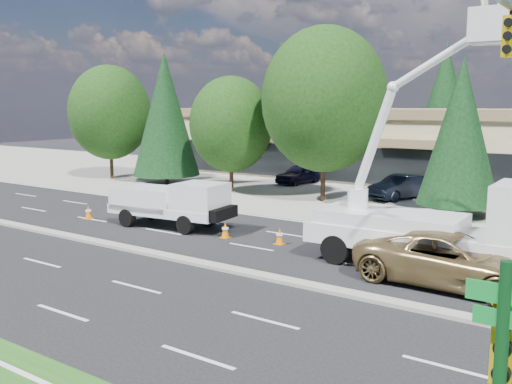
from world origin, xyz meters
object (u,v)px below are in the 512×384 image
Objects in this scene: bucket_truck at (448,215)px; minivan at (452,260)px; utility_pickup at (176,209)px; street_sign_pole at (501,383)px.

bucket_truck is 1.94m from minivan.
minivan is at bearing -12.89° from utility_pickup.
utility_pickup is 13.48m from minivan.
street_sign_pole is 0.41× the size of bucket_truck.
utility_pickup is 12.85m from bucket_truck.
bucket_truck is at bearing 108.93° from street_sign_pole.
street_sign_pole is 0.66× the size of utility_pickup.
minivan is (-3.73, 11.20, -1.59)m from street_sign_pole.
bucket_truck is at bearing -6.88° from utility_pickup.
minivan is at bearing -68.27° from bucket_truck.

